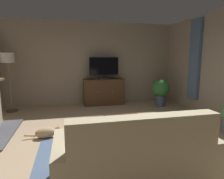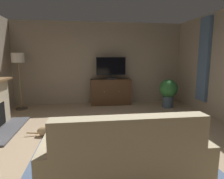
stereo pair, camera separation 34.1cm
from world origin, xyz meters
TOP-DOWN VIEW (x-y plane):
  - ground_plane at (0.00, 0.00)m, footprint 6.41×7.45m
  - wall_back at (0.00, 3.48)m, footprint 6.41×0.10m
  - curtain_panel_far at (2.85, 1.79)m, footprint 0.10×0.44m
  - rug_central at (-0.02, -0.45)m, footprint 2.77×1.90m
  - tv_cabinet at (0.35, 3.13)m, footprint 1.37×0.47m
  - television at (0.35, 3.07)m, footprint 0.98×0.20m
  - coffee_table at (0.02, 0.14)m, footprint 1.12×0.62m
  - tv_remote at (-0.19, 0.26)m, footprint 0.10×0.18m
  - folded_newspaper at (-0.04, 0.15)m, footprint 0.34×0.27m
  - sofa_floral at (-0.06, -1.17)m, footprint 1.99×0.92m
  - potted_plant_small_fern_corner at (2.13, 2.46)m, footprint 0.58×0.58m
  - cat at (-1.29, 0.61)m, footprint 0.75×0.24m
  - floor_lamp at (-2.53, 2.89)m, footprint 0.37×0.37m

SIDE VIEW (x-z plane):
  - ground_plane at x=0.00m, z-range -0.04..0.00m
  - rug_central at x=-0.02m, z-range 0.00..0.01m
  - cat at x=-1.29m, z-range 0.00..0.22m
  - sofa_floral at x=-0.06m, z-range -0.17..0.82m
  - coffee_table at x=0.02m, z-range 0.17..0.62m
  - tv_cabinet at x=0.35m, z-range -0.02..0.86m
  - folded_newspaper at x=-0.04m, z-range 0.45..0.46m
  - tv_remote at x=-0.19m, z-range 0.45..0.47m
  - potted_plant_small_fern_corner at x=2.13m, z-range 0.09..1.00m
  - television at x=0.35m, z-range 0.91..1.65m
  - wall_back at x=0.00m, z-range 0.00..2.81m
  - floor_lamp at x=-2.53m, z-range 0.54..2.29m
  - curtain_panel_far at x=2.85m, z-range 0.36..2.72m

